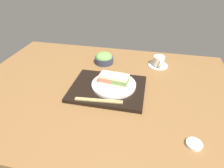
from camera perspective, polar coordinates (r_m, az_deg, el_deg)
name	(u,v)px	position (r cm, az deg, el deg)	size (l,w,h in cm)	color
ground_plane	(102,90)	(99.94, -3.14, -1.69)	(140.00, 100.00, 3.00)	brown
serving_tray	(108,89)	(96.36, -1.28, -1.39)	(37.32, 28.77, 1.90)	black
sandwich_plate	(114,84)	(96.60, 0.59, -0.06)	(22.64, 22.64, 1.46)	white
sandwich_near	(108,78)	(95.96, -1.30, 1.87)	(8.61, 7.54, 4.67)	beige
sandwich_far	(120,80)	(93.86, 2.54, 1.13)	(8.55, 7.51, 4.96)	beige
salad_bowl	(104,58)	(120.73, -2.43, 7.76)	(11.78, 11.78, 6.99)	#33384C
chopsticks_pair	(99,100)	(86.99, -4.06, -4.99)	(22.35, 3.53, 0.70)	tan
coffee_cup	(159,62)	(120.80, 13.93, 6.56)	(12.09, 12.09, 6.37)	silver
small_sauce_dish	(194,144)	(77.93, 23.62, -16.36)	(5.86, 5.86, 1.15)	silver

